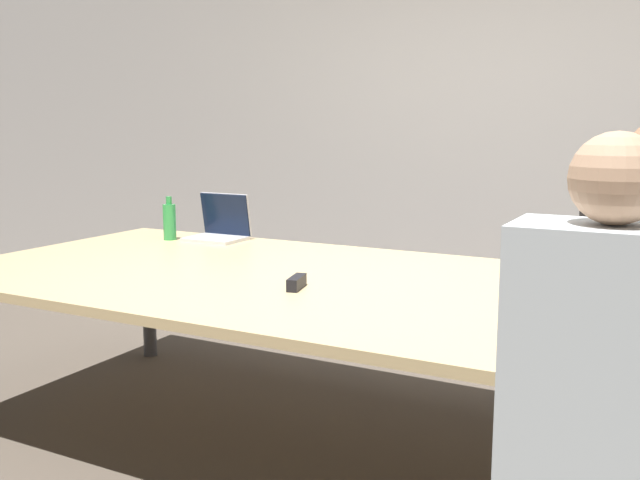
{
  "coord_description": "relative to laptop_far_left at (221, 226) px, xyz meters",
  "views": [
    {
      "loc": [
        1.22,
        -2.64,
        1.42
      ],
      "look_at": [
        -0.22,
        0.1,
        0.92
      ],
      "focal_mm": 40.0,
      "sensor_mm": 36.0,
      "label": 1
    }
  ],
  "objects": [
    {
      "name": "cup_far_right",
      "position": [
        1.83,
        -0.05,
        -0.03
      ],
      "size": [
        0.08,
        0.08,
        0.09
      ],
      "color": "red",
      "rests_on": "conference_table"
    },
    {
      "name": "stapler",
      "position": [
        1.0,
        -0.88,
        -0.05
      ],
      "size": [
        0.08,
        0.16,
        0.05
      ],
      "rotation": [
        0.0,
        0.0,
        0.24
      ],
      "color": "black",
      "rests_on": "conference_table"
    },
    {
      "name": "laptop_far_left",
      "position": [
        0.0,
        0.0,
        0.0
      ],
      "size": [
        0.32,
        0.26,
        0.26
      ],
      "color": "silver",
      "rests_on": "conference_table"
    },
    {
      "name": "laptop_far_right",
      "position": [
        2.11,
        -0.02,
        0.0
      ],
      "size": [
        0.34,
        0.27,
        0.28
      ],
      "color": "#333338",
      "rests_on": "conference_table"
    },
    {
      "name": "cup_near_right",
      "position": [
        1.99,
        -1.3,
        -0.03
      ],
      "size": [
        0.09,
        0.09,
        0.1
      ],
      "color": "brown",
      "rests_on": "conference_table"
    },
    {
      "name": "person_near_right",
      "position": [
        2.25,
        -1.75,
        -0.16
      ],
      "size": [
        0.4,
        0.24,
        1.41
      ],
      "rotation": [
        0.0,
        0.0,
        3.14
      ],
      "color": "#2D2D38",
      "rests_on": "ground_plane"
    },
    {
      "name": "curtain_wall",
      "position": [
        1.17,
        1.71,
        0.56
      ],
      "size": [
        12.0,
        0.06,
        2.8
      ],
      "color": "#BCB7B2",
      "rests_on": "ground_plane"
    },
    {
      "name": "ground_plane",
      "position": [
        1.17,
        -0.67,
        -0.84
      ],
      "size": [
        24.0,
        24.0,
        0.0
      ],
      "primitive_type": "plane",
      "color": "brown"
    },
    {
      "name": "conference_table",
      "position": [
        1.17,
        -0.67,
        -0.12
      ],
      "size": [
        3.76,
        1.63,
        0.77
      ],
      "color": "#D6B77F",
      "rests_on": "ground_plane"
    },
    {
      "name": "laptop_near_right",
      "position": [
        2.25,
        -1.35,
        -0.0
      ],
      "size": [
        0.35,
        0.24,
        0.24
      ],
      "rotation": [
        0.0,
        0.0,
        3.14
      ],
      "color": "gray",
      "rests_on": "conference_table"
    },
    {
      "name": "bottle_far_left",
      "position": [
        -0.25,
        -0.15,
        0.03
      ],
      "size": [
        0.07,
        0.07,
        0.25
      ],
      "color": "green",
      "rests_on": "conference_table"
    }
  ]
}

